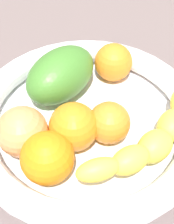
# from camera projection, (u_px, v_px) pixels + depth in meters

# --- Properties ---
(kitchen_counter) EXTENTS (1.20, 1.20, 0.03)m
(kitchen_counter) POSITION_uv_depth(u_px,v_px,m) (87.00, 141.00, 0.51)
(kitchen_counter) COLOR #685959
(kitchen_counter) RESTS_ON ground
(fruit_bowl) EXTENTS (0.34, 0.34, 0.06)m
(fruit_bowl) POSITION_uv_depth(u_px,v_px,m) (87.00, 122.00, 0.47)
(fruit_bowl) COLOR white
(fruit_bowl) RESTS_ON kitchen_counter
(banana_draped_left) EXTENTS (0.27, 0.10, 0.05)m
(banana_draped_left) POSITION_uv_depth(u_px,v_px,m) (158.00, 129.00, 0.44)
(banana_draped_left) COLOR #E2CC47
(banana_draped_left) RESTS_ON fruit_bowl
(orange_front) EXTENTS (0.06, 0.06, 0.06)m
(orange_front) POSITION_uv_depth(u_px,v_px,m) (108.00, 125.00, 0.44)
(orange_front) COLOR orange
(orange_front) RESTS_ON fruit_bowl
(orange_mid_left) EXTENTS (0.07, 0.07, 0.07)m
(orange_mid_left) POSITION_uv_depth(u_px,v_px,m) (74.00, 127.00, 0.43)
(orange_mid_left) COLOR orange
(orange_mid_left) RESTS_ON fruit_bowl
(orange_mid_right) EXTENTS (0.06, 0.06, 0.06)m
(orange_mid_right) POSITION_uv_depth(u_px,v_px,m) (113.00, 62.00, 0.53)
(orange_mid_right) COLOR orange
(orange_mid_right) RESTS_ON fruit_bowl
(orange_rear) EXTENTS (0.07, 0.07, 0.07)m
(orange_rear) POSITION_uv_depth(u_px,v_px,m) (50.00, 159.00, 0.40)
(orange_rear) COLOR orange
(orange_rear) RESTS_ON fruit_bowl
(mango_green) EXTENTS (0.13, 0.10, 0.07)m
(mango_green) POSITION_uv_depth(u_px,v_px,m) (61.00, 75.00, 0.50)
(mango_green) COLOR #43812F
(mango_green) RESTS_ON fruit_bowl
(peach_blush) EXTENTS (0.07, 0.07, 0.07)m
(peach_blush) POSITION_uv_depth(u_px,v_px,m) (22.00, 132.00, 0.43)
(peach_blush) COLOR #E89457
(peach_blush) RESTS_ON fruit_bowl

